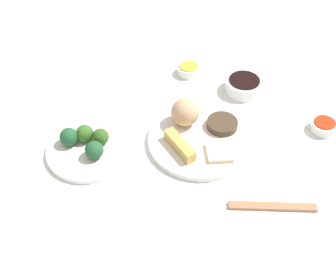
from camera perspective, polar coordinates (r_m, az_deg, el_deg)
tabletop at (r=1.15m, az=4.31°, el=-1.70°), size 2.20×2.20×0.02m
main_plate at (r=1.14m, az=4.35°, el=-0.69°), size 0.27×0.27×0.02m
rice_scoop at (r=1.15m, az=2.26°, el=2.93°), size 0.07×0.07×0.07m
spring_roll at (r=1.09m, az=1.55°, el=-1.42°), size 0.05×0.11×0.03m
crab_rangoon_wonton at (r=1.10m, az=6.70°, el=-2.32°), size 0.08×0.08×0.01m
stir_fry_heap at (r=1.16m, az=7.09°, el=1.37°), size 0.08×0.08×0.02m
broccoli_plate at (r=1.13m, az=-10.26°, el=-1.99°), size 0.22×0.22×0.01m
broccoli_floret_0 at (r=1.09m, az=-9.61°, el=-2.00°), size 0.05×0.05×0.05m
broccoli_floret_1 at (r=1.13m, az=-12.80°, el=-0.30°), size 0.05×0.05×0.05m
broccoli_floret_2 at (r=1.12m, az=-8.81°, el=-0.29°), size 0.04×0.04×0.04m
broccoli_floret_3 at (r=1.13m, az=-10.83°, el=0.12°), size 0.05×0.05×0.05m
soy_sauce_bowl at (r=1.30m, az=9.84°, el=6.27°), size 0.11×0.11×0.04m
soy_sauce_bowl_liquid at (r=1.29m, az=9.96°, el=7.00°), size 0.09×0.09×0.00m
sauce_ramekin_sweet_and_sour at (r=1.24m, az=19.64°, el=0.97°), size 0.07×0.07×0.03m
sauce_ramekin_sweet_and_sour_liquid at (r=1.23m, az=19.81°, el=1.49°), size 0.06×0.06×0.00m
sauce_ramekin_hot_mustard at (r=1.36m, az=2.67°, el=8.39°), size 0.07×0.07×0.03m
sauce_ramekin_hot_mustard_liquid at (r=1.35m, az=2.69°, el=8.92°), size 0.06×0.06×0.00m
chopsticks_pair at (r=1.03m, az=13.49°, el=-9.12°), size 0.19×0.10×0.01m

